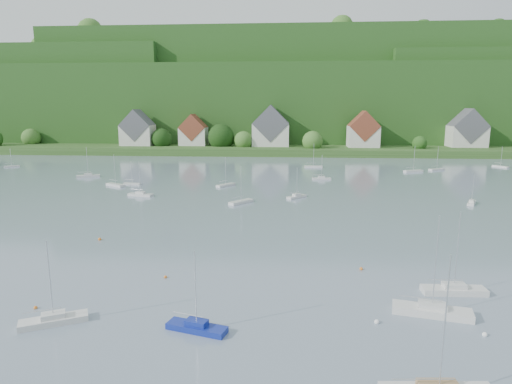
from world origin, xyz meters
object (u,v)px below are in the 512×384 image
(near_sailboat_3, at_px, (454,289))
(near_sailboat_4, at_px, (432,310))
(near_sailboat_0, at_px, (54,319))
(near_sailboat_1, at_px, (197,326))

(near_sailboat_3, bearing_deg, near_sailboat_4, -128.44)
(near_sailboat_0, xyz_separation_m, near_sailboat_3, (40.52, 9.95, 0.03))
(near_sailboat_0, distance_m, near_sailboat_1, 13.86)
(near_sailboat_0, relative_size, near_sailboat_1, 1.07)
(near_sailboat_1, relative_size, near_sailboat_3, 0.83)
(near_sailboat_0, height_order, near_sailboat_4, near_sailboat_4)
(near_sailboat_1, height_order, near_sailboat_3, near_sailboat_3)
(near_sailboat_0, bearing_deg, near_sailboat_3, -13.18)
(near_sailboat_0, distance_m, near_sailboat_4, 36.77)
(near_sailboat_3, bearing_deg, near_sailboat_1, -160.72)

